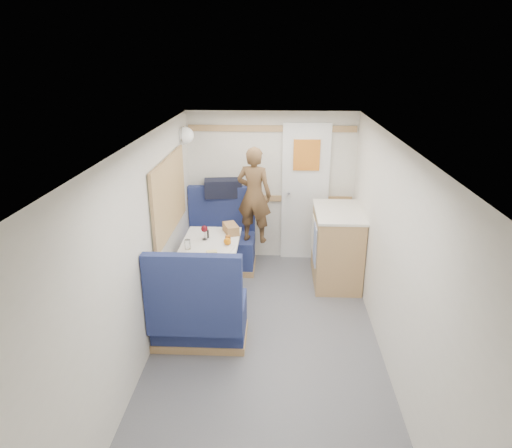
# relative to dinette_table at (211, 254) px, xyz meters

# --- Properties ---
(floor) EXTENTS (4.50, 4.50, 0.00)m
(floor) POSITION_rel_dinette_table_xyz_m (0.65, -1.00, -0.57)
(floor) COLOR #515156
(floor) RESTS_ON ground
(ceiling) EXTENTS (4.50, 4.50, 0.00)m
(ceiling) POSITION_rel_dinette_table_xyz_m (0.65, -1.00, 1.43)
(ceiling) COLOR silver
(ceiling) RESTS_ON wall_back
(wall_back) EXTENTS (2.20, 0.02, 2.00)m
(wall_back) POSITION_rel_dinette_table_xyz_m (0.65, 1.25, 0.43)
(wall_back) COLOR silver
(wall_back) RESTS_ON floor
(wall_left) EXTENTS (0.02, 4.50, 2.00)m
(wall_left) POSITION_rel_dinette_table_xyz_m (-0.45, -1.00, 0.43)
(wall_left) COLOR silver
(wall_left) RESTS_ON floor
(wall_right) EXTENTS (0.02, 4.50, 2.00)m
(wall_right) POSITION_rel_dinette_table_xyz_m (1.75, -1.00, 0.43)
(wall_right) COLOR silver
(wall_right) RESTS_ON floor
(oak_trim_low) EXTENTS (2.15, 0.02, 0.08)m
(oak_trim_low) POSITION_rel_dinette_table_xyz_m (0.65, 1.23, 0.28)
(oak_trim_low) COLOR #A37F49
(oak_trim_low) RESTS_ON wall_back
(oak_trim_high) EXTENTS (2.15, 0.02, 0.08)m
(oak_trim_high) POSITION_rel_dinette_table_xyz_m (0.65, 1.23, 1.21)
(oak_trim_high) COLOR #A37F49
(oak_trim_high) RESTS_ON wall_back
(side_window) EXTENTS (0.04, 1.30, 0.72)m
(side_window) POSITION_rel_dinette_table_xyz_m (-0.43, 0.00, 0.68)
(side_window) COLOR #93A188
(side_window) RESTS_ON wall_left
(rear_door) EXTENTS (0.62, 0.12, 1.86)m
(rear_door) POSITION_rel_dinette_table_xyz_m (1.10, 1.22, 0.41)
(rear_door) COLOR white
(rear_door) RESTS_ON wall_back
(dinette_table) EXTENTS (0.62, 0.92, 0.72)m
(dinette_table) POSITION_rel_dinette_table_xyz_m (0.00, 0.00, 0.00)
(dinette_table) COLOR white
(dinette_table) RESTS_ON floor
(bench_far) EXTENTS (0.90, 0.59, 1.05)m
(bench_far) POSITION_rel_dinette_table_xyz_m (-0.00, 0.86, -0.27)
(bench_far) COLOR navy
(bench_far) RESTS_ON floor
(bench_near) EXTENTS (0.90, 0.59, 1.05)m
(bench_near) POSITION_rel_dinette_table_xyz_m (-0.00, -0.86, -0.27)
(bench_near) COLOR navy
(bench_near) RESTS_ON floor
(ledge) EXTENTS (0.90, 0.14, 0.04)m
(ledge) POSITION_rel_dinette_table_xyz_m (-0.00, 1.12, 0.31)
(ledge) COLOR #A37F49
(ledge) RESTS_ON bench_far
(dome_light) EXTENTS (0.20, 0.20, 0.20)m
(dome_light) POSITION_rel_dinette_table_xyz_m (-0.39, 0.85, 1.18)
(dome_light) COLOR white
(dome_light) RESTS_ON wall_left
(galley_counter) EXTENTS (0.57, 0.92, 0.92)m
(galley_counter) POSITION_rel_dinette_table_xyz_m (1.47, 0.55, -0.10)
(galley_counter) COLOR #A37F49
(galley_counter) RESTS_ON floor
(person) EXTENTS (0.50, 0.39, 1.20)m
(person) POSITION_rel_dinette_table_xyz_m (0.45, 0.72, 0.48)
(person) COLOR brown
(person) RESTS_ON bench_far
(duffel_bag) EXTENTS (0.51, 0.30, 0.23)m
(duffel_bag) POSITION_rel_dinette_table_xyz_m (0.02, 1.12, 0.45)
(duffel_bag) COLOR black
(duffel_bag) RESTS_ON ledge
(tray) EXTENTS (0.33, 0.39, 0.02)m
(tray) POSITION_rel_dinette_table_xyz_m (0.13, -0.26, 0.16)
(tray) COLOR white
(tray) RESTS_ON dinette_table
(orange_fruit) EXTENTS (0.08, 0.08, 0.08)m
(orange_fruit) POSITION_rel_dinette_table_xyz_m (0.20, -0.12, 0.21)
(orange_fruit) COLOR orange
(orange_fruit) RESTS_ON tray
(cheese_block) EXTENTS (0.12, 0.09, 0.04)m
(cheese_block) POSITION_rel_dinette_table_xyz_m (0.07, -0.38, 0.19)
(cheese_block) COLOR #DCC87F
(cheese_block) RESTS_ON tray
(wine_glass) EXTENTS (0.08, 0.08, 0.17)m
(wine_glass) POSITION_rel_dinette_table_xyz_m (-0.07, 0.06, 0.28)
(wine_glass) COLOR white
(wine_glass) RESTS_ON dinette_table
(tumbler_left) EXTENTS (0.07, 0.07, 0.11)m
(tumbler_left) POSITION_rel_dinette_table_xyz_m (-0.21, -0.21, 0.21)
(tumbler_left) COLOR white
(tumbler_left) RESTS_ON dinette_table
(beer_glass) EXTENTS (0.06, 0.06, 0.10)m
(beer_glass) POSITION_rel_dinette_table_xyz_m (0.20, -0.05, 0.20)
(beer_glass) COLOR #8F4D14
(beer_glass) RESTS_ON dinette_table
(pepper_grinder) EXTENTS (0.03, 0.03, 0.09)m
(pepper_grinder) POSITION_rel_dinette_table_xyz_m (-0.05, 0.12, 0.20)
(pepper_grinder) COLOR black
(pepper_grinder) RESTS_ON dinette_table
(salt_grinder) EXTENTS (0.03, 0.03, 0.09)m
(salt_grinder) POSITION_rel_dinette_table_xyz_m (-0.06, 0.11, 0.20)
(salt_grinder) COLOR white
(salt_grinder) RESTS_ON dinette_table
(bread_loaf) EXTENTS (0.22, 0.29, 0.11)m
(bread_loaf) POSITION_rel_dinette_table_xyz_m (0.20, 0.27, 0.21)
(bread_loaf) COLOR olive
(bread_loaf) RESTS_ON dinette_table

